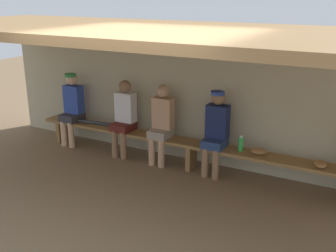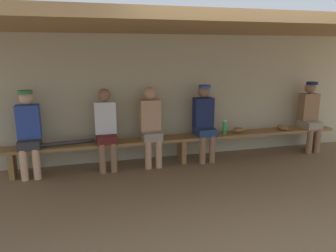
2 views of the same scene
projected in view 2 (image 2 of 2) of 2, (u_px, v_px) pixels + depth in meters
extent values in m
plane|color=brown|center=(217.00, 199.00, 4.28)|extent=(24.00, 24.00, 0.00)
cube|color=#B7AD8C|center=(175.00, 97.00, 5.91)|extent=(8.00, 0.20, 2.20)
cube|color=#9E7547|center=(202.00, 26.00, 4.42)|extent=(8.00, 2.80, 0.12)
cube|color=olive|center=(182.00, 138.00, 5.64)|extent=(6.00, 0.36, 0.05)
cube|color=olive|center=(12.00, 165.00, 4.99)|extent=(0.08, 0.29, 0.41)
cube|color=olive|center=(182.00, 151.00, 5.69)|extent=(0.08, 0.29, 0.41)
cube|color=olive|center=(314.00, 140.00, 6.39)|extent=(0.08, 0.29, 0.41)
cube|color=gray|center=(309.00, 124.00, 6.26)|extent=(0.32, 0.40, 0.14)
cylinder|color=#8C6647|center=(310.00, 141.00, 6.15)|extent=(0.11, 0.11, 0.48)
cylinder|color=#8C6647|center=(318.00, 140.00, 6.20)|extent=(0.11, 0.11, 0.48)
cube|color=#8C6647|center=(308.00, 107.00, 6.26)|extent=(0.34, 0.20, 0.52)
sphere|color=#8C6647|center=(310.00, 88.00, 6.17)|extent=(0.21, 0.21, 0.21)
cylinder|color=#19234C|center=(312.00, 83.00, 6.12)|extent=(0.21, 0.21, 0.05)
cube|color=navy|center=(204.00, 131.00, 5.70)|extent=(0.32, 0.40, 0.14)
cylinder|color=#8C6647|center=(203.00, 150.00, 5.60)|extent=(0.11, 0.11, 0.48)
cylinder|color=#8C6647|center=(212.00, 149.00, 5.64)|extent=(0.11, 0.11, 0.48)
cube|color=#19234C|center=(203.00, 112.00, 5.70)|extent=(0.34, 0.20, 0.52)
sphere|color=#8C6647|center=(204.00, 91.00, 5.62)|extent=(0.21, 0.21, 0.21)
cylinder|color=#2D47A5|center=(205.00, 87.00, 5.56)|extent=(0.21, 0.21, 0.05)
cube|color=gray|center=(151.00, 135.00, 5.46)|extent=(0.32, 0.40, 0.14)
cylinder|color=tan|center=(148.00, 155.00, 5.35)|extent=(0.11, 0.11, 0.48)
cylinder|color=tan|center=(159.00, 154.00, 5.40)|extent=(0.11, 0.11, 0.48)
cube|color=tan|center=(150.00, 115.00, 5.46)|extent=(0.34, 0.20, 0.52)
sphere|color=tan|center=(150.00, 93.00, 5.37)|extent=(0.21, 0.21, 0.21)
cube|color=#591E19|center=(106.00, 138.00, 5.27)|extent=(0.32, 0.40, 0.14)
cylinder|color=#8C6647|center=(102.00, 159.00, 5.16)|extent=(0.11, 0.11, 0.48)
cylinder|color=#8C6647|center=(114.00, 158.00, 5.20)|extent=(0.11, 0.11, 0.48)
cube|color=white|center=(105.00, 117.00, 5.26)|extent=(0.34, 0.20, 0.52)
sphere|color=#8C6647|center=(104.00, 95.00, 5.18)|extent=(0.21, 0.21, 0.21)
cube|color=#333338|center=(30.00, 144.00, 4.97)|extent=(0.32, 0.40, 0.14)
cylinder|color=#DBAD84|center=(24.00, 165.00, 4.86)|extent=(0.11, 0.11, 0.48)
cylinder|color=#DBAD84|center=(37.00, 164.00, 4.91)|extent=(0.11, 0.11, 0.48)
cube|color=#2D47A5|center=(28.00, 122.00, 4.97)|extent=(0.34, 0.20, 0.52)
sphere|color=#DBAD84|center=(26.00, 98.00, 4.88)|extent=(0.21, 0.21, 0.21)
cylinder|color=#2D8442|center=(25.00, 92.00, 4.82)|extent=(0.21, 0.21, 0.05)
cylinder|color=green|center=(225.00, 127.00, 5.83)|extent=(0.08, 0.08, 0.22)
cylinder|color=white|center=(225.00, 121.00, 5.81)|extent=(0.05, 0.05, 0.02)
ellipsoid|color=olive|center=(283.00, 128.00, 6.10)|extent=(0.22, 0.27, 0.09)
ellipsoid|color=olive|center=(238.00, 130.00, 5.92)|extent=(0.27, 0.21, 0.09)
cylinder|color=#333338|center=(66.00, 143.00, 5.13)|extent=(0.87, 0.18, 0.07)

